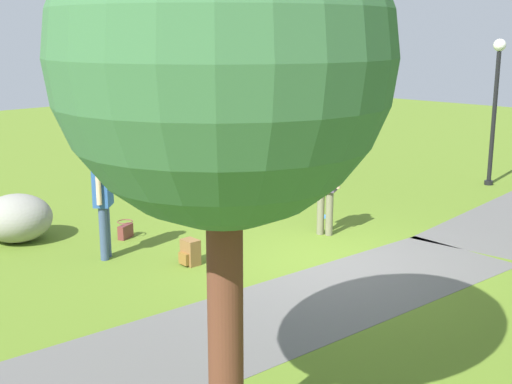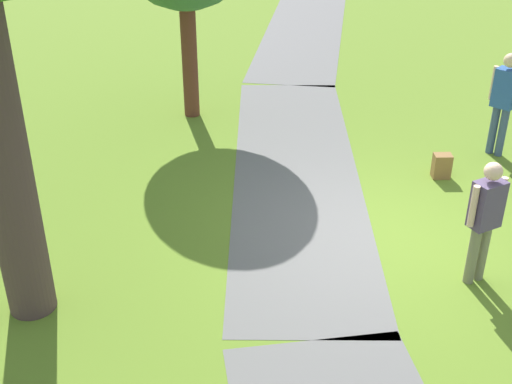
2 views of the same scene
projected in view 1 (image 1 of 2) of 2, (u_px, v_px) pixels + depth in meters
The scene contains 12 objects.
ground_plane at pixel (331, 262), 10.51m from camera, with size 48.00×48.00×0.00m, color olive.
footpath_segment_mid at pixel (285, 312), 8.61m from camera, with size 8.17×2.82×0.01m.
young_tree_near_path at pixel (222, 60), 4.95m from camera, with size 2.56×2.56×4.59m.
lamp_post at pixel (496, 96), 15.41m from camera, with size 0.28×0.28×3.36m.
lawn_boulder at pixel (17, 218), 11.49m from camera, with size 1.63×1.61×0.82m.
woman_with_handbag at pixel (103, 195), 10.47m from camera, with size 0.43×0.42×1.77m.
man_near_boulder at pixel (309, 141), 15.65m from camera, with size 0.43×0.42×1.78m.
passerby_on_path at pixel (326, 182), 11.74m from camera, with size 0.36×0.49×1.64m.
handbag_on_grass at pixel (125, 230), 11.71m from camera, with size 0.35×0.35×0.31m.
backpack_by_boulder at pixel (4, 215), 12.50m from camera, with size 0.33×0.34×0.40m.
spare_backpack_on_lawn at pixel (190, 253), 10.36m from camera, with size 0.28×0.29×0.40m.
frisbee_on_grass at pixel (325, 217), 13.09m from camera, with size 0.24×0.24×0.02m.
Camera 1 is at (7.99, 6.10, 3.48)m, focal length 47.30 mm.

